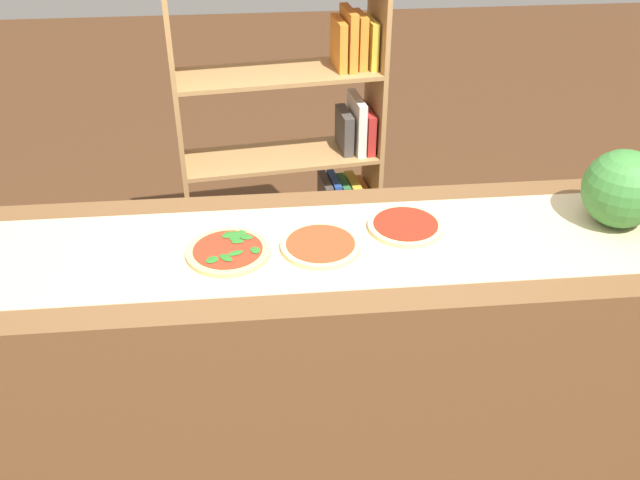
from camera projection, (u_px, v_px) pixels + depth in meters
The scene contains 8 objects.
ground_plane at pixel (320, 458), 2.69m from camera, with size 12.00×12.00×0.00m, color #4C2D19.
counter at pixel (320, 363), 2.42m from camera, with size 2.21×0.67×0.96m, color brown.
parchment_paper at pixel (320, 245), 2.16m from camera, with size 2.04×0.47×0.00m, color tan.
pizza_spinach_0 at pixel (228, 251), 2.12m from camera, with size 0.25×0.25×0.02m.
pizza_plain_1 at pixel (320, 245), 2.14m from camera, with size 0.24×0.24×0.02m.
pizza_plain_2 at pixel (406, 226), 2.24m from camera, with size 0.24×0.24×0.02m.
watermelon at pixel (622, 189), 2.21m from camera, with size 0.25×0.25×0.25m, color #387A33.
bookshelf at pixel (306, 160), 3.15m from camera, with size 0.88×0.38×1.51m.
Camera 1 is at (-0.17, -1.79, 2.15)m, focal length 40.25 mm.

